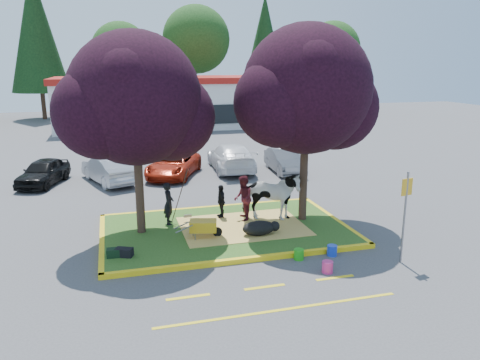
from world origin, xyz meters
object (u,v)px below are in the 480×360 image
object	(u,v)px
calf	(259,228)
cow	(270,197)
sign_post	(405,207)
car_silver	(109,169)
car_black	(43,172)
handler	(169,203)
wheelbarrow	(203,226)
bucket_blue	(332,250)
bucket_pink	(327,267)
bucket_green	(299,254)

from	to	relation	value
calf	cow	bearing A→B (deg)	67.48
sign_post	car_silver	world-z (taller)	sign_post
sign_post	car_black	xyz separation A→B (m)	(-11.08, 12.35, -1.07)
calf	handler	world-z (taller)	handler
cow	calf	world-z (taller)	cow
cow	wheelbarrow	distance (m)	2.89
bucket_blue	sign_post	bearing A→B (deg)	-30.08
wheelbarrow	bucket_blue	bearing A→B (deg)	-16.90
calf	car_silver	xyz separation A→B (m)	(-4.68, 9.07, 0.29)
cow	bucket_pink	size ratio (longest dim) A/B	6.38
wheelbarrow	calf	bearing A→B (deg)	6.31
calf	car_black	bearing A→B (deg)	139.12
bucket_green	bucket_pink	distance (m)	1.12
bucket_blue	cow	bearing A→B (deg)	105.31
cow	sign_post	distance (m)	4.93
cow	bucket_pink	distance (m)	4.31
bucket_green	calf	bearing A→B (deg)	108.99
bucket_pink	bucket_blue	distance (m)	1.23
calf	handler	distance (m)	3.34
cow	car_black	distance (m)	11.82
bucket_blue	wheelbarrow	bearing A→B (deg)	149.05
handler	bucket_pink	world-z (taller)	handler
calf	car_black	distance (m)	12.21
handler	sign_post	world-z (taller)	sign_post
car_black	car_silver	distance (m)	3.02
handler	bucket_blue	size ratio (longest dim) A/B	4.58
bucket_green	car_black	world-z (taller)	car_black
cow	calf	xyz separation A→B (m)	(-0.84, -1.31, -0.64)
cow	handler	xyz separation A→B (m)	(-3.53, 0.61, -0.14)
cow	wheelbarrow	world-z (taller)	cow
wheelbarrow	sign_post	xyz separation A→B (m)	(5.21, -3.09, 1.13)
bucket_green	bucket_blue	world-z (taller)	bucket_blue
bucket_blue	car_black	distance (m)	14.74
car_silver	calf	bearing A→B (deg)	97.35
calf	handler	xyz separation A→B (m)	(-2.69, 1.92, 0.50)
cow	bucket_blue	world-z (taller)	cow
bucket_pink	car_black	world-z (taller)	car_black
wheelbarrow	bucket_blue	xyz separation A→B (m)	(3.51, -2.10, -0.39)
sign_post	bucket_blue	size ratio (longest dim) A/B	8.39
calf	bucket_blue	size ratio (longest dim) A/B	3.42
wheelbarrow	bucket_pink	size ratio (longest dim) A/B	4.72
wheelbarrow	bucket_blue	size ratio (longest dim) A/B	4.79
bucket_green	bucket_blue	xyz separation A→B (m)	(1.07, 0.00, 0.00)
bucket_green	car_silver	world-z (taller)	car_silver
calf	handler	bearing A→B (deg)	154.67
handler	bucket_blue	bearing A→B (deg)	-118.22
cow	sign_post	world-z (taller)	sign_post
bucket_green	cow	bearing A→B (deg)	86.33
bucket_pink	handler	bearing A→B (deg)	127.88
cow	bucket_green	size ratio (longest dim) A/B	6.54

